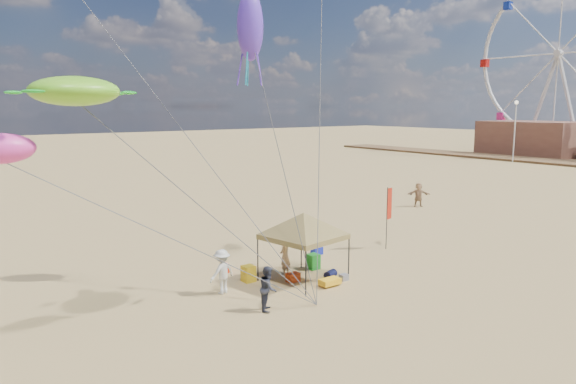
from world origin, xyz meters
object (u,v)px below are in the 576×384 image
cooler_blue (317,251)px  chair_yellow (248,274)px  cooler_red (293,277)px  beach_cart (330,281)px  person_far_c (419,195)px  person_near_a (285,256)px  lamp_north (515,121)px  ferris_wheel (558,62)px  feather_flag (389,208)px  person_near_c (222,272)px  chair_green (313,261)px  person_near_b (268,288)px  canopy_tent (304,215)px

cooler_blue → chair_yellow: bearing=-162.9°
cooler_red → beach_cart: size_ratio=0.60×
person_far_c → person_near_a: bearing=-117.3°
cooler_red → lamp_north: size_ratio=0.07×
ferris_wheel → person_near_a: bearing=-160.3°
beach_cart → feather_flag: bearing=23.4°
person_near_c → feather_flag: bearing=171.7°
feather_flag → lamp_north: bearing=24.3°
feather_flag → person_near_c: bearing=-175.2°
cooler_blue → chair_green: (-1.71, -1.80, 0.16)m
person_near_b → person_far_c: 23.34m
person_near_a → lamp_north: (54.26, 21.78, 4.62)m
cooler_red → person_near_b: bearing=-142.6°
beach_cart → person_near_b: 3.70m
ferris_wheel → person_near_c: bearing=-160.9°
chair_yellow → lamp_north: 60.24m
person_near_c → ferris_wheel: ferris_wheel is taller
person_near_b → ferris_wheel: bearing=-30.4°
ferris_wheel → person_near_b: bearing=-159.0°
chair_green → person_far_c: person_far_c is taller
person_near_b → person_far_c: (20.84, 10.49, 0.08)m
beach_cart → person_far_c: bearing=29.6°
canopy_tent → chair_green: (1.42, 1.07, -2.53)m
chair_yellow → ferris_wheel: ferris_wheel is taller
canopy_tent → person_near_a: (-0.21, 1.05, -1.98)m
canopy_tent → chair_green: bearing=37.0°
person_near_c → cooler_red: bearing=157.6°
person_near_b → cooler_red: bearing=-13.9°
feather_flag → person_near_c: size_ratio=1.82×
cooler_red → person_far_c: 20.03m
cooler_red → person_near_c: (-3.18, 0.52, 0.72)m
feather_flag → person_near_c: 10.64m
canopy_tent → person_near_c: size_ratio=3.04×
canopy_tent → cooler_blue: canopy_tent is taller
chair_green → person_near_b: 5.47m
feather_flag → ferris_wheel: bearing=21.3°
cooler_red → cooler_blue: 4.50m
person_near_c → chair_yellow: bearing=-172.0°
chair_yellow → person_far_c: (19.68, 7.27, 0.57)m
cooler_blue → person_near_a: bearing=-151.4°
chair_yellow → cooler_blue: bearing=17.1°
beach_cart → person_far_c: person_far_c is taller
chair_green → feather_flag: bearing=5.0°
canopy_tent → beach_cart: size_ratio=6.14×
ferris_wheel → cooler_red: bearing=-159.8°
canopy_tent → chair_yellow: (-1.98, 1.30, -2.53)m
ferris_wheel → canopy_tent: bearing=-159.5°
canopy_tent → ferris_wheel: (71.05, 26.51, 11.41)m
person_near_b → beach_cart: bearing=-40.7°
person_far_c → person_near_c: bearing=-119.7°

